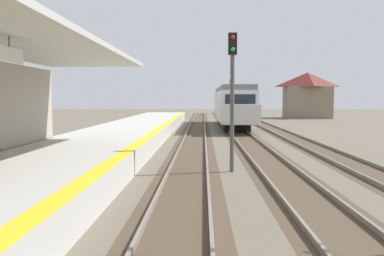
% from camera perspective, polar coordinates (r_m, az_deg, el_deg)
% --- Properties ---
extents(station_platform, '(5.00, 80.00, 0.91)m').
position_cam_1_polar(station_platform, '(17.61, -14.87, -3.72)').
color(station_platform, '#B7B5AD').
rests_on(station_platform, ground).
extents(track_pair_nearest_platform, '(2.34, 120.00, 0.16)m').
position_cam_1_polar(track_pair_nearest_platform, '(20.93, -0.03, -3.48)').
color(track_pair_nearest_platform, '#4C3D2D').
rests_on(track_pair_nearest_platform, ground).
extents(track_pair_middle, '(2.34, 120.00, 0.16)m').
position_cam_1_polar(track_pair_middle, '(21.12, 9.25, -3.46)').
color(track_pair_middle, '#4C3D2D').
rests_on(track_pair_middle, ground).
extents(track_pair_far_side, '(2.34, 120.00, 0.16)m').
position_cam_1_polar(track_pair_far_side, '(21.84, 18.14, -3.37)').
color(track_pair_far_side, '#4C3D2D').
rests_on(track_pair_far_side, ground).
extents(approaching_train, '(2.93, 19.60, 4.76)m').
position_cam_1_polar(approaching_train, '(41.19, 5.46, 3.16)').
color(approaching_train, silver).
rests_on(approaching_train, ground).
extents(rail_signal_post, '(0.32, 0.34, 5.20)m').
position_cam_1_polar(rail_signal_post, '(15.94, 5.45, 5.49)').
color(rail_signal_post, '#4C4C4C').
rests_on(rail_signal_post, ground).
extents(distant_trackside_house, '(6.60, 5.28, 6.40)m').
position_cam_1_polar(distant_trackside_house, '(61.73, 15.26, 4.40)').
color(distant_trackside_house, '#7F705B').
rests_on(distant_trackside_house, ground).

